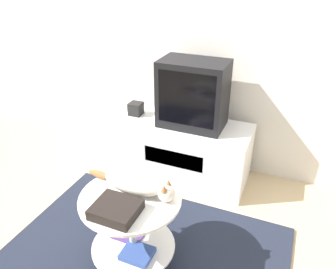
{
  "coord_description": "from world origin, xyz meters",
  "views": [
    {
      "loc": [
        0.7,
        -1.22,
        1.65
      ],
      "look_at": [
        -0.03,
        0.52,
        0.63
      ],
      "focal_mm": 35.0,
      "sensor_mm": 36.0,
      "label": 1
    }
  ],
  "objects_px": {
    "speaker": "(136,109)",
    "tv": "(193,94)",
    "dvd_box": "(116,209)",
    "cat": "(136,182)"
  },
  "relations": [
    {
      "from": "speaker",
      "to": "tv",
      "type": "bearing_deg",
      "value": 0.08
    },
    {
      "from": "tv",
      "to": "dvd_box",
      "type": "bearing_deg",
      "value": -90.06
    },
    {
      "from": "speaker",
      "to": "dvd_box",
      "type": "relative_size",
      "value": 0.46
    },
    {
      "from": "speaker",
      "to": "dvd_box",
      "type": "bearing_deg",
      "value": -66.67
    },
    {
      "from": "tv",
      "to": "cat",
      "type": "relative_size",
      "value": 0.92
    },
    {
      "from": "speaker",
      "to": "cat",
      "type": "relative_size",
      "value": 0.19
    },
    {
      "from": "tv",
      "to": "dvd_box",
      "type": "xyz_separation_m",
      "value": [
        -0.0,
        -1.15,
        -0.2
      ]
    },
    {
      "from": "speaker",
      "to": "cat",
      "type": "height_order",
      "value": "cat"
    },
    {
      "from": "tv",
      "to": "cat",
      "type": "distance_m",
      "value": 0.96
    },
    {
      "from": "speaker",
      "to": "dvd_box",
      "type": "xyz_separation_m",
      "value": [
        0.5,
        -1.15,
        0.0
      ]
    }
  ]
}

